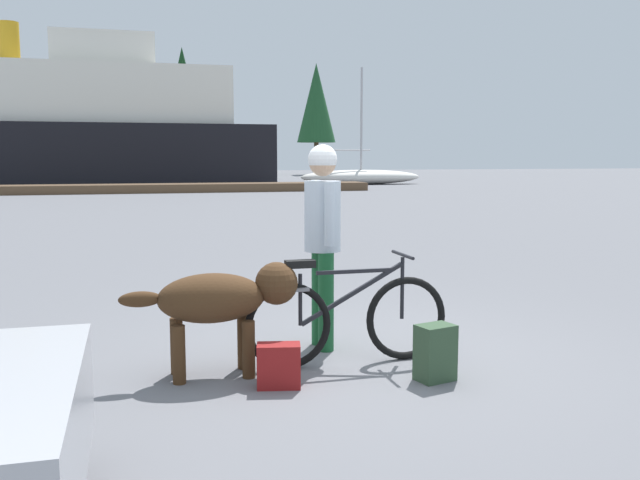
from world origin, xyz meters
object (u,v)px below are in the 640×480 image
(bicycle, at_px, (347,319))
(dog, at_px, (223,300))
(handbag_pannier, at_px, (279,366))
(backpack, at_px, (435,353))
(sailboat_moored, at_px, (361,177))
(person_cyclist, at_px, (323,225))
(ferry_boat, at_px, (67,130))

(bicycle, height_order, dog, bicycle)
(bicycle, relative_size, handbag_pannier, 5.27)
(backpack, relative_size, sailboat_moored, 0.06)
(person_cyclist, height_order, ferry_boat, ferry_boat)
(person_cyclist, relative_size, sailboat_moored, 0.24)
(bicycle, bearing_deg, backpack, -47.39)
(bicycle, height_order, handbag_pannier, bicycle)
(backpack, relative_size, ferry_boat, 0.02)
(handbag_pannier, bearing_deg, person_cyclist, 57.67)
(person_cyclist, bearing_deg, handbag_pannier, -122.33)
(ferry_boat, bearing_deg, bicycle, -82.17)
(ferry_boat, bearing_deg, handbag_pannier, -83.25)
(bicycle, distance_m, ferry_boat, 37.37)
(handbag_pannier, relative_size, sailboat_moored, 0.04)
(person_cyclist, relative_size, handbag_pannier, 5.53)
(person_cyclist, height_order, backpack, person_cyclist)
(backpack, xyz_separation_m, handbag_pannier, (-1.19, 0.16, -0.05))
(handbag_pannier, xyz_separation_m, sailboat_moored, (12.73, 35.57, 0.32))
(sailboat_moored, bearing_deg, person_cyclist, -109.30)
(handbag_pannier, height_order, ferry_boat, ferry_boat)
(backpack, bearing_deg, bicycle, 132.61)
(person_cyclist, xyz_separation_m, backpack, (0.58, -1.11, -0.89))
(person_cyclist, height_order, handbag_pannier, person_cyclist)
(dog, distance_m, handbag_pannier, 0.69)
(person_cyclist, height_order, sailboat_moored, sailboat_moored)
(person_cyclist, xyz_separation_m, handbag_pannier, (-0.60, -0.95, -0.94))
(backpack, bearing_deg, handbag_pannier, 172.36)
(bicycle, bearing_deg, handbag_pannier, -147.99)
(backpack, bearing_deg, person_cyclist, 117.73)
(dog, height_order, backpack, dog)
(handbag_pannier, bearing_deg, dog, 131.59)
(backpack, xyz_separation_m, sailboat_moored, (11.54, 35.73, 0.27))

